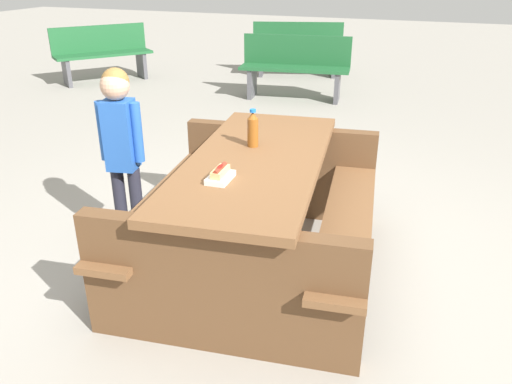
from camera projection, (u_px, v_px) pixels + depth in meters
The scene contains 8 objects.
ground_plane at pixel (256, 266), 3.31m from camera, with size 30.00×30.00×0.00m, color gray.
picnic_table at pixel (256, 204), 3.12m from camera, with size 1.97×1.62×0.75m.
soda_bottle at pixel (253, 129), 3.13m from camera, with size 0.07×0.07×0.23m.
hotdog_tray at pixel (220, 175), 2.67m from camera, with size 0.19×0.12×0.08m.
child_in_coat at pixel (121, 136), 3.30m from camera, with size 0.20×0.29×1.20m.
park_bench_near at pixel (295, 66), 7.08m from camera, with size 0.61×1.54×0.85m.
park_bench_mid at pixel (102, 52), 8.10m from camera, with size 1.42×1.25×0.85m.
park_bench_far at pixel (298, 48), 8.51m from camera, with size 0.81×1.55×0.85m.
Camera 1 is at (2.63, 1.00, 1.81)m, focal length 35.89 mm.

